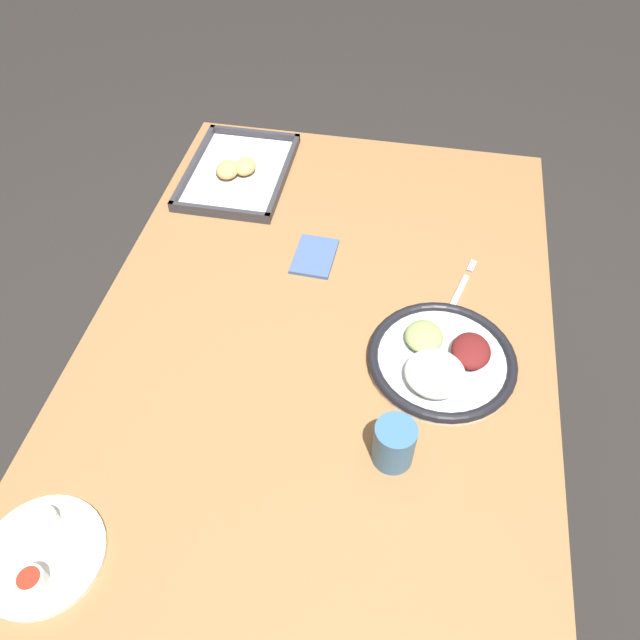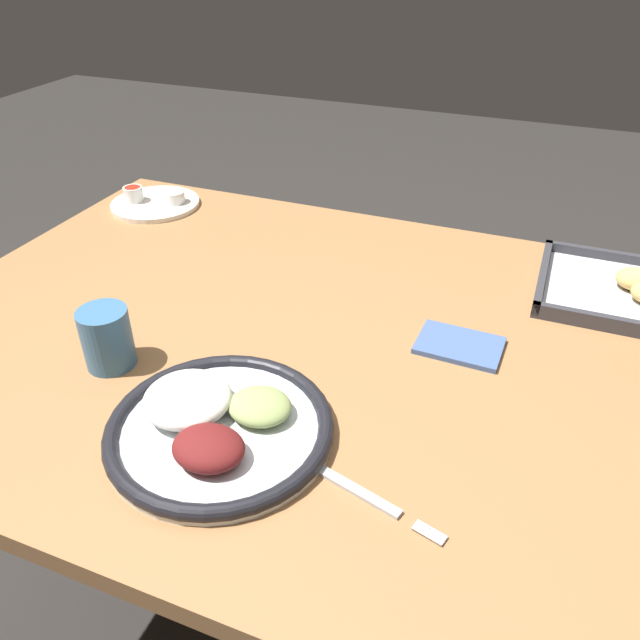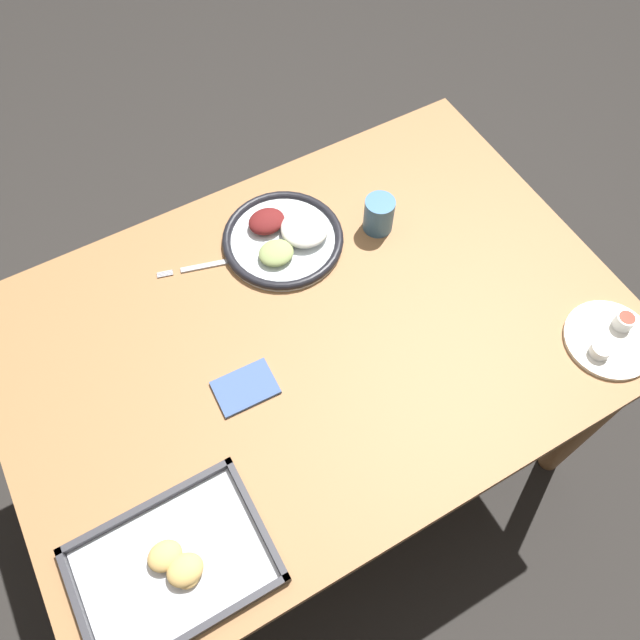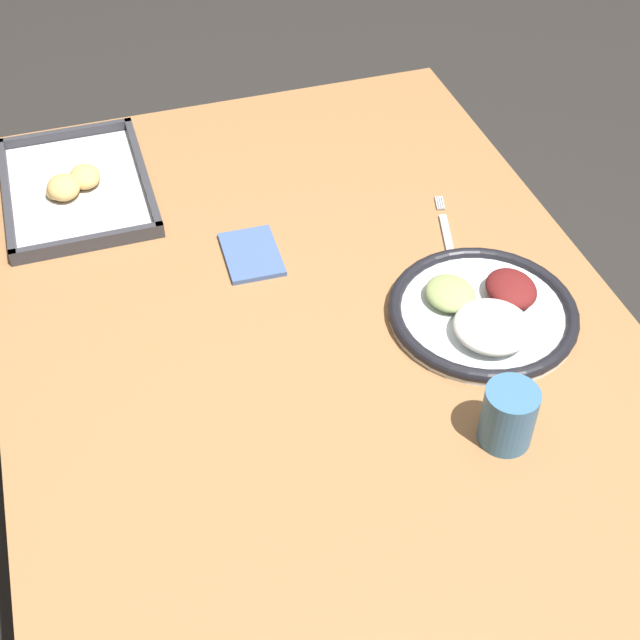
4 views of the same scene
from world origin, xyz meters
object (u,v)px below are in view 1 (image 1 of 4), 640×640
(dinner_plate, at_px, (442,360))
(saucer_plate, at_px, (41,555))
(baking_tray, at_px, (238,172))
(drinking_cup, at_px, (394,444))
(napkin, at_px, (314,256))
(fork, at_px, (458,294))

(dinner_plate, bearing_deg, saucer_plate, 129.95)
(baking_tray, xyz_separation_m, drinking_cup, (-0.70, -0.46, 0.03))
(drinking_cup, bearing_deg, dinner_plate, -18.23)
(napkin, bearing_deg, baking_tray, 43.75)
(napkin, bearing_deg, saucer_plate, 158.88)
(saucer_plate, height_order, napkin, saucer_plate)
(saucer_plate, relative_size, drinking_cup, 2.14)
(fork, xyz_separation_m, napkin, (0.05, 0.31, 0.00))
(drinking_cup, distance_m, napkin, 0.50)
(saucer_plate, relative_size, baking_tray, 0.56)
(dinner_plate, distance_m, napkin, 0.37)
(dinner_plate, xyz_separation_m, drinking_cup, (-0.21, 0.07, 0.03))
(napkin, bearing_deg, drinking_cup, -153.99)
(saucer_plate, height_order, drinking_cup, drinking_cup)
(baking_tray, distance_m, napkin, 0.35)
(drinking_cup, relative_size, napkin, 0.70)
(drinking_cup, bearing_deg, fork, -13.21)
(baking_tray, relative_size, napkin, 2.71)
(saucer_plate, xyz_separation_m, drinking_cup, (0.26, -0.49, 0.03))
(dinner_plate, bearing_deg, baking_tray, 47.03)
(dinner_plate, relative_size, baking_tray, 0.83)
(drinking_cup, bearing_deg, saucer_plate, 118.02)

